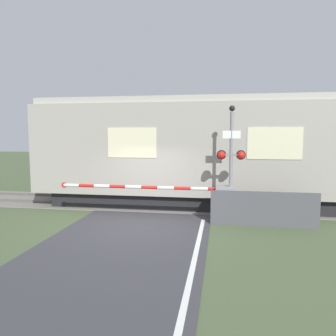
% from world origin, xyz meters
% --- Properties ---
extents(ground_plane, '(80.00, 80.00, 0.00)m').
position_xyz_m(ground_plane, '(0.00, 0.00, 0.00)').
color(ground_plane, '#475638').
extents(track_bed, '(36.00, 3.20, 0.13)m').
position_xyz_m(track_bed, '(0.00, 3.29, 0.02)').
color(track_bed, slate).
rests_on(track_bed, ground_plane).
extents(train, '(18.09, 3.04, 4.24)m').
position_xyz_m(train, '(4.25, 3.29, 2.16)').
color(train, black).
rests_on(train, ground_plane).
extents(crossing_barrier, '(5.95, 0.44, 1.19)m').
position_xyz_m(crossing_barrier, '(2.13, 0.87, 0.69)').
color(crossing_barrier, gray).
rests_on(crossing_barrier, ground_plane).
extents(signal_post, '(0.91, 0.26, 3.75)m').
position_xyz_m(signal_post, '(2.79, 0.77, 2.12)').
color(signal_post, gray).
rests_on(signal_post, ground_plane).
extents(roadside_fence, '(3.27, 0.06, 1.10)m').
position_xyz_m(roadside_fence, '(3.81, 0.54, 0.55)').
color(roadside_fence, '#4C4C51').
rests_on(roadside_fence, ground_plane).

